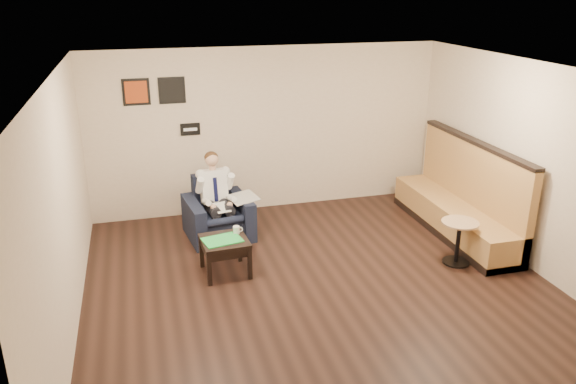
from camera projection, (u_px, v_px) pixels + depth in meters
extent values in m
plane|color=black|center=(321.00, 288.00, 7.33)|extent=(6.00, 6.00, 0.00)
cube|color=beige|center=(267.00, 130.00, 9.55)|extent=(6.00, 0.02, 2.80)
cube|color=beige|center=(454.00, 322.00, 4.13)|extent=(6.00, 0.02, 2.80)
cube|color=beige|center=(62.00, 213.00, 6.10)|extent=(0.02, 6.00, 2.80)
cube|color=beige|center=(534.00, 168.00, 7.58)|extent=(0.02, 6.00, 2.80)
cube|color=white|center=(326.00, 72.00, 6.35)|extent=(6.00, 6.00, 0.02)
cube|color=black|center=(190.00, 129.00, 9.18)|extent=(0.32, 0.02, 0.20)
cube|color=#B14015|center=(136.00, 92.00, 8.76)|extent=(0.42, 0.03, 0.42)
cube|color=black|center=(172.00, 90.00, 8.90)|extent=(0.42, 0.03, 0.42)
cube|color=black|center=(218.00, 209.00, 8.70)|extent=(1.07, 1.07, 0.92)
cube|color=white|center=(222.00, 207.00, 8.47)|extent=(0.27, 0.34, 0.01)
cube|color=silver|center=(243.00, 198.00, 8.70)|extent=(0.48, 0.56, 0.01)
cube|color=black|center=(225.00, 256.00, 7.65)|extent=(0.65, 0.65, 0.50)
cube|color=green|center=(222.00, 240.00, 7.53)|extent=(0.57, 0.45, 0.01)
cylinder|color=white|center=(236.00, 230.00, 7.72)|extent=(0.10, 0.10, 0.11)
cube|color=black|center=(225.00, 233.00, 7.73)|extent=(0.16, 0.10, 0.01)
cube|color=#AF7F43|center=(457.00, 189.00, 8.74)|extent=(0.68, 2.86, 1.47)
cylinder|color=tan|center=(458.00, 242.00, 7.89)|extent=(0.67, 0.67, 0.64)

